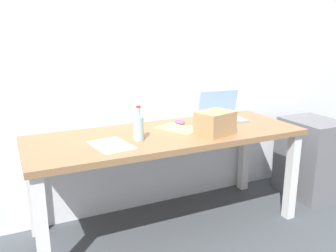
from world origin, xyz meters
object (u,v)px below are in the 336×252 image
at_px(cardboard_box, 215,123).
at_px(laptop_right, 221,114).
at_px(filing_cabinet, 310,158).
at_px(desk, 168,145).
at_px(beer_bottle, 139,127).
at_px(computer_mouse, 180,122).

bearing_deg(cardboard_box, laptop_right, 50.16).
bearing_deg(laptop_right, filing_cabinet, -13.43).
relative_size(desk, filing_cabinet, 2.84).
height_order(beer_bottle, computer_mouse, beer_bottle).
relative_size(laptop_right, cardboard_box, 1.49).
bearing_deg(beer_bottle, filing_cabinet, 1.22).
distance_m(computer_mouse, filing_cabinet, 1.27).
relative_size(computer_mouse, filing_cabinet, 0.15).
bearing_deg(filing_cabinet, laptop_right, 166.57).
height_order(laptop_right, beer_bottle, laptop_right).
bearing_deg(laptop_right, desk, -164.33).
relative_size(beer_bottle, computer_mouse, 2.29).
bearing_deg(computer_mouse, desk, -147.28).
bearing_deg(beer_bottle, computer_mouse, 30.91).
distance_m(computer_mouse, cardboard_box, 0.36).
height_order(desk, filing_cabinet, desk).
bearing_deg(cardboard_box, filing_cabinet, 6.38).
distance_m(desk, laptop_right, 0.58).
xyz_separation_m(laptop_right, beer_bottle, (-0.79, -0.23, 0.04)).
height_order(laptop_right, computer_mouse, laptop_right).
xyz_separation_m(laptop_right, computer_mouse, (-0.36, 0.03, -0.04)).
relative_size(computer_mouse, cardboard_box, 0.41).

